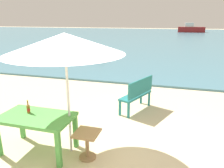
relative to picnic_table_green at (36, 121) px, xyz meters
The scene contains 9 objects.
ground_plane 1.49m from the picnic_table_green, ahead, with size 120.00×120.00×0.00m, color beige.
sea_water 29.95m from the picnic_table_green, 87.44° to the left, with size 120.00×50.00×0.08m, color teal.
picnic_table_green is the anchor object (origin of this frame).
beer_bottle_amber 0.31m from the picnic_table_green, 159.19° to the left, with size 0.07×0.07×0.26m.
patio_umbrella 1.60m from the picnic_table_green, 15.67° to the left, with size 2.10×2.10×2.30m.
side_table_wood 1.05m from the picnic_table_green, ahead, with size 0.44×0.44×0.54m.
bench_teal_center 2.93m from the picnic_table_green, 58.19° to the left, with size 0.79×1.25×0.95m.
swimmer_person 8.85m from the picnic_table_green, 100.55° to the left, with size 0.34×0.34×0.41m.
boat_cargo_ship 41.46m from the picnic_table_green, 82.87° to the left, with size 4.80×1.31×1.75m.
Camera 1 is at (1.09, -3.11, 2.52)m, focal length 34.60 mm.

